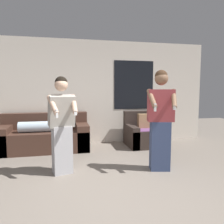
{
  "coord_description": "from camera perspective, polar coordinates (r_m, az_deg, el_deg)",
  "views": [
    {
      "loc": [
        -0.61,
        -2.49,
        1.44
      ],
      "look_at": [
        0.18,
        1.15,
        1.05
      ],
      "focal_mm": 35.0,
      "sensor_mm": 36.0,
      "label": 1
    }
  ],
  "objects": [
    {
      "name": "armchair",
      "position": [
        5.68,
        8.59,
        -5.61
      ],
      "size": [
        0.94,
        0.86,
        0.86
      ],
      "color": "#332823",
      "rests_on": "ground_plane"
    },
    {
      "name": "person_left",
      "position": [
        3.76,
        -12.96,
        -3.37
      ],
      "size": [
        0.49,
        0.56,
        1.65
      ],
      "color": "#B2B2B7",
      "rests_on": "ground_plane"
    },
    {
      "name": "ground_plane",
      "position": [
        2.94,
        1.45,
        -23.34
      ],
      "size": [
        14.0,
        14.0,
        0.0
      ],
      "primitive_type": "plane",
      "color": "slate"
    },
    {
      "name": "wall_back",
      "position": [
        5.79,
        -6.03,
        5.12
      ],
      "size": [
        6.52,
        0.07,
        2.7
      ],
      "color": "silver",
      "rests_on": "ground_plane"
    },
    {
      "name": "person_right",
      "position": [
        3.92,
        12.55,
        -1.99
      ],
      "size": [
        0.51,
        0.52,
        1.77
      ],
      "color": "#384770",
      "rests_on": "ground_plane"
    },
    {
      "name": "couch",
      "position": [
        5.41,
        -17.11,
        -6.17
      ],
      "size": [
        2.02,
        0.86,
        0.86
      ],
      "color": "#472D23",
      "rests_on": "ground_plane"
    }
  ]
}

